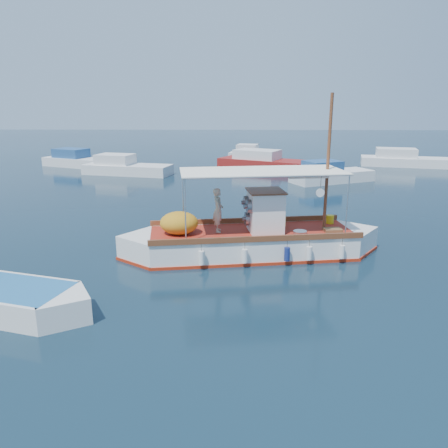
{
  "coord_description": "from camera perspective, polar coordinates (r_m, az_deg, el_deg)",
  "views": [
    {
      "loc": [
        -0.79,
        -15.24,
        5.67
      ],
      "look_at": [
        -1.15,
        0.0,
        1.41
      ],
      "focal_mm": 35.0,
      "sensor_mm": 36.0,
      "label": 1
    }
  ],
  "objects": [
    {
      "name": "bg_boat_n",
      "position": [
        39.19,
        5.85,
        7.94
      ],
      "size": [
        9.77,
        6.92,
        1.8
      ],
      "rotation": [
        0.0,
        0.0,
        -0.48
      ],
      "color": "maroon",
      "rests_on": "ground"
    },
    {
      "name": "bg_boat_e",
      "position": [
        43.8,
        22.82,
        7.62
      ],
      "size": [
        9.05,
        4.63,
        1.8
      ],
      "rotation": [
        0.0,
        0.0,
        -0.25
      ],
      "color": "silver",
      "rests_on": "ground"
    },
    {
      "name": "bg_boat_nw",
      "position": [
        36.72,
        -12.78,
        7.12
      ],
      "size": [
        7.46,
        3.93,
        1.8
      ],
      "rotation": [
        0.0,
        0.0,
        -0.23
      ],
      "color": "silver",
      "rests_on": "ground"
    },
    {
      "name": "bg_boat_far_w",
      "position": [
        42.28,
        -18.43,
        7.79
      ],
      "size": [
        7.51,
        4.97,
        1.8
      ],
      "rotation": [
        0.0,
        0.0,
        -0.41
      ],
      "color": "silver",
      "rests_on": "ground"
    },
    {
      "name": "ground",
      "position": [
        16.28,
        4.05,
        -4.81
      ],
      "size": [
        160.0,
        160.0,
        0.0
      ],
      "primitive_type": "plane",
      "color": "black",
      "rests_on": "ground"
    },
    {
      "name": "bg_boat_ne",
      "position": [
        33.17,
        13.68,
        6.19
      ],
      "size": [
        6.53,
        4.6,
        1.8
      ],
      "rotation": [
        0.0,
        0.0,
        0.44
      ],
      "color": "silver",
      "rests_on": "ground"
    },
    {
      "name": "fishing_caique",
      "position": [
        16.78,
        3.41,
        -2.2
      ],
      "size": [
        10.07,
        3.78,
        6.21
      ],
      "rotation": [
        0.0,
        0.0,
        0.15
      ],
      "color": "white",
      "rests_on": "ground"
    },
    {
      "name": "bg_boat_far_n",
      "position": [
        44.6,
        3.83,
        8.91
      ],
      "size": [
        5.36,
        3.18,
        1.8
      ],
      "rotation": [
        0.0,
        0.0,
        -0.25
      ],
      "color": "silver",
      "rests_on": "ground"
    }
  ]
}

